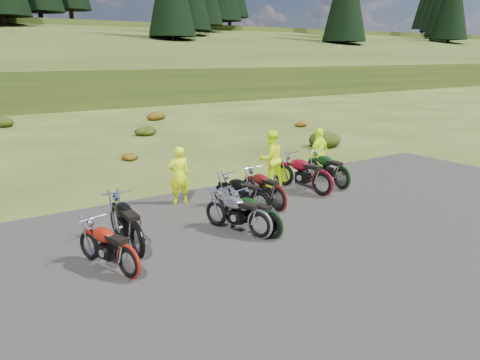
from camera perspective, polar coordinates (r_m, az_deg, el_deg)
ground at (r=11.54m, az=4.92°, el=-5.68°), size 300.00×300.00×0.00m
gravel_pad at (r=10.18m, az=12.02°, el=-8.89°), size 20.00×12.00×0.04m
conifer_40 at (r=137.80m, az=22.19°, el=19.65°), size 6.16×6.16×16.00m
conifer_41 at (r=146.12m, az=21.56°, el=19.34°), size 5.72×5.72×15.00m
shrub_3 at (r=30.72m, az=-27.11°, el=6.62°), size 1.56×1.56×0.92m
shrub_4 at (r=19.12m, az=-13.47°, el=3.00°), size 0.77×0.77×0.45m
shrub_5 at (r=25.00m, az=-11.54°, el=6.04°), size 1.03×1.03×0.61m
shrub_6 at (r=30.95m, az=-10.33°, el=7.92°), size 1.30×1.30×0.77m
shrub_7 at (r=21.93m, az=10.44°, el=5.29°), size 1.56×1.56×0.92m
shrub_8 at (r=27.77m, az=7.15°, el=6.93°), size 0.77×0.77×0.45m
motorcycle_0 at (r=9.98m, az=-12.25°, el=-9.39°), size 0.82×2.20×1.14m
motorcycle_1 at (r=9.16m, az=-13.27°, el=-11.77°), size 1.16×2.00×0.99m
motorcycle_2 at (r=10.73m, az=3.88°, el=-7.29°), size 1.00×1.94×0.97m
motorcycle_3 at (r=10.73m, az=2.43°, el=-7.28°), size 1.23×2.05×1.02m
motorcycle_4 at (r=12.55m, az=4.65°, el=-3.95°), size 0.70×1.98×1.03m
motorcycle_5 at (r=12.26m, az=2.48°, el=-4.38°), size 1.20×2.01×1.00m
motorcycle_6 at (r=14.07m, az=9.93°, el=-2.03°), size 1.10×2.30×1.16m
motorcycle_7 at (r=14.86m, az=12.23°, el=-1.23°), size 0.79×2.11×1.09m
person_middle at (r=13.08m, az=-7.44°, el=0.45°), size 0.64×0.47×1.62m
person_right_a at (r=14.69m, az=3.77°, el=2.50°), size 0.88×0.69×1.79m
person_right_b at (r=15.96m, az=9.61°, el=3.14°), size 1.06×0.64×1.69m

